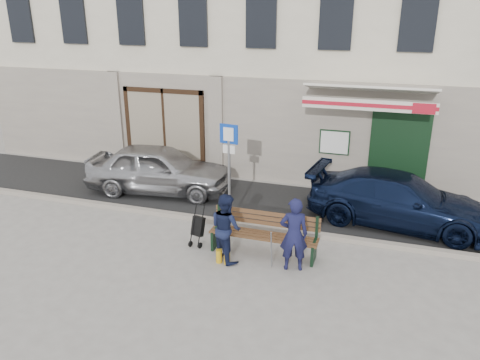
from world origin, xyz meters
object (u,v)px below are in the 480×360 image
at_px(man, 294,234).
at_px(stroller, 198,227).
at_px(woman, 226,227).
at_px(car_silver, 159,169).
at_px(car_navy, 399,200).
at_px(parking_sign, 229,159).
at_px(bench, 262,235).

distance_m(man, stroller, 2.37).
xyz_separation_m(man, woman, (-1.45, -0.05, -0.04)).
height_order(car_silver, man, man).
height_order(car_navy, stroller, car_navy).
height_order(man, stroller, man).
relative_size(parking_sign, bench, 1.06).
bearing_deg(bench, parking_sign, 132.76).
xyz_separation_m(parking_sign, woman, (0.55, -1.79, -0.94)).
distance_m(bench, man, 0.97).
xyz_separation_m(car_navy, stroller, (-4.35, -2.55, -0.23)).
bearing_deg(parking_sign, car_navy, 24.17).
bearing_deg(car_navy, parking_sign, 114.59).
bearing_deg(stroller, woman, -14.30).
height_order(car_silver, bench, car_silver).
bearing_deg(parking_sign, man, -33.77).
height_order(parking_sign, bench, parking_sign).
bearing_deg(woman, bench, -107.87).
xyz_separation_m(woman, stroller, (-0.85, 0.47, -0.33)).
bearing_deg(car_silver, car_navy, -98.56).
relative_size(bench, man, 1.51).
relative_size(car_silver, parking_sign, 1.65).
distance_m(car_navy, woman, 4.62).
xyz_separation_m(car_navy, woman, (-3.50, -3.02, 0.11)).
bearing_deg(car_navy, woman, 138.43).
bearing_deg(man, car_navy, -140.31).
bearing_deg(woman, car_navy, -103.89).
xyz_separation_m(man, stroller, (-2.30, 0.42, -0.37)).
xyz_separation_m(car_silver, parking_sign, (2.68, -1.39, 0.98)).
height_order(parking_sign, man, parking_sign).
relative_size(car_silver, bench, 1.75).
bearing_deg(man, woman, -13.71).
distance_m(parking_sign, woman, 2.09).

